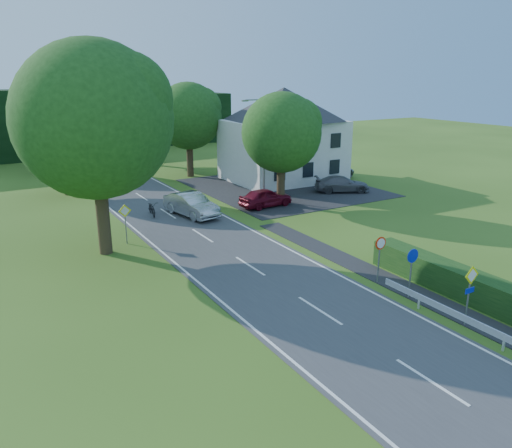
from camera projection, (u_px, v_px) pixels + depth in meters
road at (232, 255)px, 28.03m from camera, size 7.00×80.00×0.04m
parking_pad at (283, 188)px, 44.59m from camera, size 14.00×16.00×0.04m
line_edge_left at (178, 265)px, 26.44m from camera, size 0.12×80.00×0.01m
line_edge_right at (281, 245)px, 29.61m from camera, size 0.12×80.00×0.01m
line_centre at (232, 254)px, 28.02m from camera, size 0.12×80.00×0.01m
tree_main at (97, 151)px, 26.73m from camera, size 9.40×9.40×11.64m
tree_left_far at (63, 144)px, 40.84m from camera, size 7.00×7.00×8.58m
tree_right_far at (189, 130)px, 48.26m from camera, size 7.40×7.40×9.09m
tree_left_back at (46, 132)px, 51.04m from camera, size 6.60×6.60×8.07m
tree_right_back at (152, 131)px, 54.58m from camera, size 6.20×6.20×7.56m
tree_right_mid at (281, 150)px, 37.53m from camera, size 7.00×7.00×8.58m
treeline_right at (127, 121)px, 68.82m from camera, size 30.00×5.00×7.00m
house_white at (283, 133)px, 46.76m from camera, size 10.60×8.40×8.60m
streetlight at (263, 145)px, 38.91m from camera, size 2.03×0.18×8.00m
sign_priority_right at (470, 285)px, 19.71m from camera, size 0.78×0.09×2.59m
sign_roundabout at (412, 264)px, 22.22m from camera, size 0.64×0.08×2.37m
sign_speed_limit at (380, 249)px, 23.83m from camera, size 0.64×0.11×2.37m
sign_priority_left at (125, 216)px, 29.45m from camera, size 0.78×0.09×2.44m
moving_car at (191, 205)px, 35.49m from camera, size 2.58×5.17×1.63m
motorcycle at (152, 208)px, 35.64m from camera, size 0.96×2.05×1.04m
parked_car_red at (266, 197)px, 37.94m from camera, size 4.30×1.96×1.43m
parked_car_grey at (342, 184)px, 42.76m from camera, size 4.99×3.80×1.35m
parked_car_silver_b at (329, 171)px, 48.11m from camera, size 5.60×2.84×1.52m
parasol at (270, 177)px, 44.79m from camera, size 2.37×2.40×1.75m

